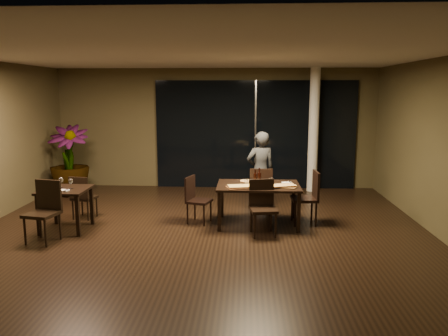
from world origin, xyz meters
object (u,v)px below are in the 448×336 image
chair_main_far (261,189)px  side_table (65,196)px  chair_main_near (262,204)px  bottle_c (259,176)px  main_table (258,189)px  chair_main_right (309,195)px  diner (260,171)px  chair_side_near (45,208)px  potted_plant (69,160)px  chair_side_far (82,195)px  bottle_b (259,176)px  bottle_a (255,177)px  chair_main_left (195,197)px

chair_main_far → side_table: bearing=18.1°
chair_main_near → bottle_c: (-0.04, 0.61, 0.37)m
main_table → side_table: same height
chair_main_right → diner: (-0.87, 0.98, 0.26)m
side_table → diner: size_ratio=0.49×
chair_side_near → potted_plant: bearing=117.2°
chair_side_far → main_table: bearing=-171.7°
main_table → chair_main_right: size_ratio=1.52×
chair_main_far → chair_side_near: (-3.58, -1.71, 0.03)m
potted_plant → bottle_b: (4.41, -2.14, 0.08)m
chair_main_right → chair_side_far: bearing=-94.4°
main_table → diner: size_ratio=0.92×
chair_side_far → bottle_c: (3.38, -0.08, 0.42)m
chair_side_far → potted_plant: size_ratio=0.51×
main_table → bottle_a: size_ratio=5.37×
main_table → bottle_a: bearing=166.8°
chair_main_far → bottle_b: (-0.05, -0.64, 0.37)m
diner → bottle_a: (-0.13, -1.07, 0.08)m
chair_main_near → main_table: bearing=87.4°
chair_main_near → bottle_b: (-0.04, 0.54, 0.38)m
diner → chair_main_near: bearing=72.6°
chair_main_near → chair_main_right: (0.88, 0.63, 0.03)m
bottle_b → main_table: bearing=-142.0°
side_table → chair_main_left: bearing=14.4°
diner → chair_side_near: bearing=14.0°
main_table → chair_main_near: 0.55m
chair_main_left → chair_side_near: chair_side_near is taller
chair_side_far → bottle_a: bearing=-171.5°
chair_side_near → diner: (3.58, 2.15, 0.25)m
side_table → chair_main_far: 3.65m
side_table → bottle_a: bearing=8.8°
side_table → bottle_a: 3.39m
potted_plant → bottle_a: potted_plant is taller
main_table → diner: bearing=86.3°
chair_side_near → chair_main_far: bearing=37.3°
chair_main_left → chair_side_near: (-2.34, -1.14, 0.07)m
main_table → chair_side_far: chair_side_far is taller
chair_main_left → bottle_b: 1.26m
main_table → potted_plant: size_ratio=0.91×
chair_main_near → bottle_a: (-0.12, 0.54, 0.37)m
diner → bottle_b: diner is taller
main_table → chair_side_near: chair_side_near is taller
chair_side_far → bottle_a: size_ratio=3.03×
bottle_b → chair_main_left: bearing=177.1°
diner → bottle_b: bearing=70.1°
chair_main_right → chair_side_near: chair_side_near is taller
main_table → bottle_c: bearing=80.0°
chair_main_right → bottle_a: bearing=-88.5°
chair_main_near → chair_side_near: chair_side_near is taller
chair_main_right → bottle_b: bearing=-87.9°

